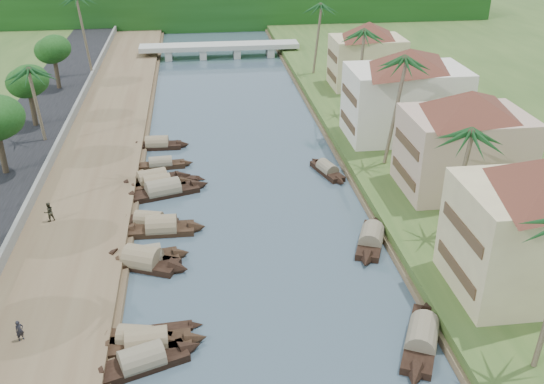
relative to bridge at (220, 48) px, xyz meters
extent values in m
plane|color=#3B4D59|center=(0.00, -72.00, -1.72)|extent=(220.00, 220.00, 0.00)
cube|color=brown|center=(-16.00, -52.00, -1.32)|extent=(10.00, 180.00, 0.80)
cube|color=#335020|center=(19.00, -52.00, -1.12)|extent=(16.00, 180.00, 1.20)
cube|color=slate|center=(-20.20, -52.00, -0.37)|extent=(0.40, 180.00, 1.10)
cube|color=#163E11|center=(0.00, 23.00, 2.28)|extent=(120.00, 4.00, 8.00)
cube|color=#163E11|center=(0.00, 28.00, 2.28)|extent=(120.00, 4.00, 8.00)
cube|color=#163E11|center=(0.00, 33.00, 2.28)|extent=(120.00, 4.00, 8.00)
cube|color=#AEAFA4|center=(0.00, 0.00, 0.28)|extent=(28.00, 4.00, 0.80)
cube|color=#AEAFA4|center=(-9.00, 0.00, -0.82)|extent=(1.20, 3.50, 1.80)
cube|color=#AEAFA4|center=(-3.00, 0.00, -0.82)|extent=(1.20, 3.50, 1.80)
cube|color=#AEAFA4|center=(3.00, 0.00, -0.82)|extent=(1.20, 3.50, 1.80)
cube|color=#AEAFA4|center=(9.00, 0.00, -0.82)|extent=(1.20, 3.50, 1.80)
cube|color=beige|center=(19.00, -74.00, 3.48)|extent=(12.00, 8.00, 8.00)
cube|color=#4D3724|center=(12.95, -74.00, 1.48)|extent=(0.10, 6.40, 0.90)
cube|color=#4D3724|center=(12.95, -74.00, 4.68)|extent=(0.10, 6.40, 0.90)
cube|color=tan|center=(20.00, -58.00, 3.23)|extent=(11.00, 8.00, 7.50)
pyramid|color=#5B2F20|center=(20.00, -58.00, 8.08)|extent=(14.11, 14.11, 2.20)
cube|color=#4D3724|center=(14.45, -58.00, 1.35)|extent=(0.10, 6.40, 0.90)
cube|color=#4D3724|center=(14.45, -58.00, 4.35)|extent=(0.10, 6.40, 0.90)
cube|color=silver|center=(19.00, -44.00, 3.48)|extent=(13.00, 8.00, 8.00)
pyramid|color=#5B2F20|center=(19.00, -44.00, 8.58)|extent=(15.59, 15.59, 2.20)
cube|color=#4D3724|center=(12.45, -44.00, 1.48)|extent=(0.10, 6.40, 0.90)
cube|color=#4D3724|center=(12.45, -44.00, 4.68)|extent=(0.10, 6.40, 0.90)
cube|color=beige|center=(20.00, -24.00, 2.98)|extent=(10.00, 7.00, 7.00)
pyramid|color=#5B2F20|center=(20.00, -24.00, 7.58)|extent=(12.62, 12.62, 2.20)
cube|color=#4D3724|center=(14.95, -24.00, 1.23)|extent=(0.10, 5.60, 0.90)
cube|color=#4D3724|center=(14.95, -24.00, 4.03)|extent=(0.10, 5.60, 0.90)
cube|color=black|center=(-8.58, -75.90, -1.52)|extent=(5.87, 2.12, 0.70)
cone|color=black|center=(-5.38, -75.72, -1.44)|extent=(1.74, 1.71, 1.81)
cone|color=black|center=(-11.79, -76.08, -1.44)|extent=(1.74, 1.71, 1.81)
cylinder|color=#7D704F|center=(-8.58, -75.90, -1.14)|extent=(4.51, 2.12, 1.88)
cube|color=black|center=(-8.80, -77.61, -1.52)|extent=(6.08, 3.69, 0.70)
cone|color=black|center=(-5.76, -76.53, -1.44)|extent=(2.13, 2.13, 1.85)
cone|color=black|center=(-11.83, -78.69, -1.44)|extent=(2.13, 2.13, 1.85)
cylinder|color=#7B705C|center=(-8.80, -77.61, -1.14)|extent=(4.82, 3.30, 1.92)
cube|color=black|center=(-9.37, -75.36, -1.52)|extent=(4.91, 2.55, 0.70)
cone|color=black|center=(-6.83, -75.91, -1.44)|extent=(1.63, 1.69, 1.58)
cone|color=black|center=(-11.91, -74.80, -1.44)|extent=(1.63, 1.69, 1.58)
cylinder|color=#7D704F|center=(-9.37, -75.36, -1.14)|extent=(3.85, 2.37, 1.65)
cube|color=black|center=(-9.48, -65.95, -1.52)|extent=(6.17, 4.33, 0.70)
cone|color=black|center=(-6.54, -67.22, -1.44)|extent=(2.36, 2.51, 2.18)
cone|color=black|center=(-12.41, -64.67, -1.44)|extent=(2.36, 2.51, 2.18)
cylinder|color=#7D704F|center=(-9.48, -65.95, -1.14)|extent=(4.96, 3.87, 2.31)
cube|color=black|center=(-9.23, -65.52, -1.52)|extent=(5.37, 2.64, 0.70)
cone|color=black|center=(-6.41, -65.06, -1.44)|extent=(1.75, 1.88, 1.82)
cone|color=black|center=(-12.05, -65.98, -1.44)|extent=(1.75, 1.88, 1.82)
cylinder|color=#7B705C|center=(-9.23, -65.52, -1.14)|extent=(4.18, 2.52, 1.92)
cube|color=black|center=(-9.34, -59.45, -1.52)|extent=(5.29, 2.92, 0.70)
cone|color=black|center=(-6.64, -60.22, -1.44)|extent=(1.79, 1.77, 1.59)
cone|color=black|center=(-12.03, -58.68, -1.44)|extent=(1.79, 1.77, 1.59)
cylinder|color=#7D704F|center=(-9.34, -59.45, -1.14)|extent=(4.16, 2.65, 1.65)
cube|color=black|center=(-8.15, -60.84, -1.52)|extent=(5.63, 2.17, 0.70)
cone|color=black|center=(-5.04, -60.89, -1.44)|extent=(1.68, 1.90, 2.05)
cone|color=black|center=(-11.26, -60.79, -1.44)|extent=(1.68, 1.90, 2.05)
cylinder|color=#7D704F|center=(-8.15, -60.84, -1.14)|extent=(4.31, 2.24, 2.17)
cube|color=black|center=(-8.26, -53.51, -1.52)|extent=(7.21, 4.02, 0.70)
cone|color=black|center=(-4.59, -52.37, -1.44)|extent=(2.43, 2.35, 2.07)
cone|color=black|center=(-11.93, -54.65, -1.44)|extent=(2.43, 2.35, 2.07)
cylinder|color=#7B705C|center=(-8.26, -53.51, -1.14)|extent=(5.68, 3.61, 2.14)
cube|color=black|center=(-8.89, -52.04, -1.52)|extent=(5.77, 2.84, 0.70)
cone|color=black|center=(-5.87, -51.45, -1.44)|extent=(1.88, 1.90, 1.81)
cone|color=black|center=(-11.90, -52.63, -1.44)|extent=(1.88, 1.90, 1.81)
cylinder|color=#7D704F|center=(-8.89, -52.04, -1.14)|extent=(4.50, 2.66, 1.88)
cube|color=black|center=(-9.41, -50.97, -1.52)|extent=(6.27, 3.63, 0.70)
cone|color=black|center=(-6.25, -50.04, -1.44)|extent=(2.17, 2.25, 2.02)
cone|color=black|center=(-12.58, -51.90, -1.44)|extent=(2.17, 2.25, 2.02)
cylinder|color=#7D704F|center=(-9.41, -50.97, -1.14)|extent=(4.95, 3.31, 2.12)
cube|color=black|center=(-8.74, -46.94, -1.52)|extent=(5.26, 1.82, 0.70)
cone|color=black|center=(-5.88, -46.73, -1.44)|extent=(1.55, 1.40, 1.46)
cone|color=black|center=(-11.60, -47.15, -1.44)|extent=(1.55, 1.40, 1.46)
cylinder|color=#7B705C|center=(-8.74, -46.94, -1.14)|extent=(4.05, 1.79, 1.49)
cube|color=black|center=(-9.34, -41.24, -1.52)|extent=(5.50, 1.96, 0.70)
cone|color=black|center=(-6.32, -41.34, -1.44)|extent=(1.62, 1.65, 1.77)
cone|color=black|center=(-12.37, -41.14, -1.44)|extent=(1.62, 1.65, 1.77)
cylinder|color=#7D704F|center=(-9.34, -41.24, -1.14)|extent=(4.22, 1.98, 1.84)
cube|color=black|center=(9.47, -77.68, -1.52)|extent=(4.78, 7.02, 0.70)
cone|color=black|center=(11.16, -74.26, -1.44)|extent=(2.43, 2.52, 1.98)
cone|color=black|center=(7.79, -81.10, -1.44)|extent=(2.43, 2.52, 1.98)
cylinder|color=#7B705C|center=(9.47, -77.68, -1.14)|extent=(4.13, 5.60, 2.03)
cube|color=black|center=(9.58, -64.95, -1.52)|extent=(4.09, 6.34, 0.70)
cone|color=black|center=(10.86, -61.84, -1.44)|extent=(2.27, 2.27, 1.93)
cone|color=black|center=(8.29, -68.07, -1.44)|extent=(2.27, 2.27, 1.93)
cylinder|color=#7B705C|center=(9.58, -64.95, -1.14)|extent=(3.61, 5.05, 2.00)
cube|color=black|center=(8.80, -50.66, -1.52)|extent=(2.93, 5.35, 0.70)
cone|color=black|center=(7.95, -47.93, -1.44)|extent=(1.70, 1.79, 1.49)
cone|color=black|center=(9.64, -53.40, -1.44)|extent=(1.70, 1.79, 1.49)
cylinder|color=#7B705C|center=(8.80, -50.66, -1.14)|extent=(2.63, 4.21, 1.53)
cube|color=black|center=(-7.66, -74.22, -1.62)|extent=(4.12, 1.18, 0.35)
cone|color=black|center=(-5.38, -74.06, -1.62)|extent=(1.07, 0.97, 0.90)
cone|color=black|center=(-9.94, -74.37, -1.62)|extent=(1.07, 0.97, 0.90)
cube|color=black|center=(-6.68, -49.80, -1.62)|extent=(4.13, 2.11, 0.35)
cone|color=black|center=(-4.51, -50.55, -1.62)|extent=(1.23, 1.11, 0.82)
cone|color=black|center=(-8.85, -49.05, -1.62)|extent=(1.23, 1.11, 0.82)
cylinder|color=#75664E|center=(16.00, -65.97, 4.07)|extent=(1.23, 0.36, 9.18)
sphere|color=#18491E|center=(16.00, -65.97, 8.48)|extent=(3.20, 3.20, 3.20)
cylinder|color=#75664E|center=(15.00, -51.39, 5.12)|extent=(1.71, 0.36, 11.24)
sphere|color=#18491E|center=(15.00, -51.39, 10.53)|extent=(3.20, 3.20, 3.20)
cylinder|color=#75664E|center=(16.00, -35.22, 4.73)|extent=(0.62, 0.36, 10.50)
sphere|color=#18491E|center=(16.00, -35.22, 9.76)|extent=(3.20, 3.20, 3.20)
cylinder|color=#75664E|center=(-22.00, -40.56, 3.84)|extent=(0.85, 0.36, 8.34)
sphere|color=#18491E|center=(-22.00, -40.56, 7.85)|extent=(3.20, 3.20, 3.20)
cylinder|color=#75664E|center=(14.00, -16.37, 4.74)|extent=(1.31, 0.36, 10.51)
sphere|color=#18491E|center=(14.00, -16.37, 9.79)|extent=(3.20, 3.20, 3.20)
cylinder|color=#75664E|center=(-20.50, -13.03, 5.59)|extent=(1.22, 0.36, 11.81)
cylinder|color=#483C29|center=(-24.00, -49.19, 1.61)|extent=(0.60, 0.60, 3.96)
cylinder|color=#483C29|center=(-24.00, -35.45, 1.50)|extent=(0.60, 0.60, 3.73)
ellipsoid|color=#163E11|center=(-24.00, -35.45, 5.06)|extent=(4.37, 4.37, 3.59)
cylinder|color=#483C29|center=(-24.00, -20.15, 1.54)|extent=(0.60, 0.60, 3.82)
ellipsoid|color=#163E11|center=(-24.00, -20.15, 5.19)|extent=(4.42, 4.42, 3.63)
cylinder|color=#483C29|center=(24.00, -43.84, 1.39)|extent=(0.60, 0.60, 3.91)
ellipsoid|color=#163E11|center=(24.00, -43.84, 5.12)|extent=(4.27, 4.27, 3.51)
imported|color=black|center=(-16.65, -74.96, -0.18)|extent=(0.64, 0.62, 1.49)
imported|color=#2F2F21|center=(-17.91, -58.94, -0.03)|extent=(1.10, 1.06, 1.79)
camera|label=1|loc=(-4.39, -107.63, 25.38)|focal=40.00mm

